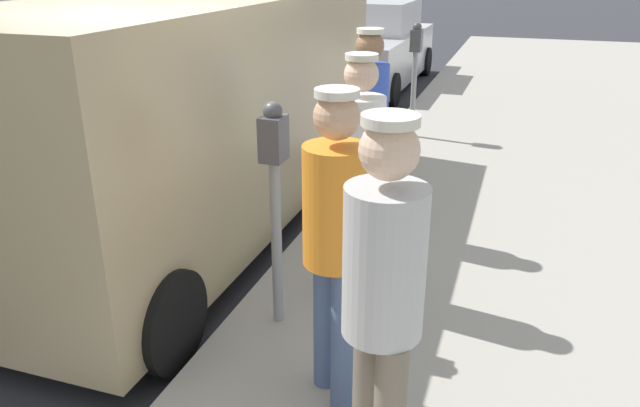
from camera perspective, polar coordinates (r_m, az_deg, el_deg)
The scene contains 10 objects.
ground_plane at distance 5.45m, azimuth -14.63°, elevation -5.86°, with size 80.00×80.00×0.00m, color #2D2D33.
sidewalk_slab at distance 4.71m, azimuth 24.98°, elevation -11.08°, with size 5.00×32.00×0.15m, color #9E998E.
parking_meter_near at distance 3.87m, azimuth -4.21°, elevation 2.32°, with size 0.14×0.18×1.52m.
parking_meter_far at distance 8.46m, azimuth 8.81°, elevation 12.94°, with size 0.14×0.18×1.52m.
pedestrian_in_white at distance 4.22m, azimuth 3.64°, elevation 3.68°, with size 0.34×0.34×1.75m.
pedestrian_in_gray at distance 2.57m, azimuth 5.85°, elevation -8.41°, with size 0.34×0.34×1.79m.
pedestrian_in_orange at distance 3.16m, azimuth 1.45°, elevation -2.73°, with size 0.34×0.34×1.75m.
pedestrian_in_blue at distance 5.27m, azimuth 4.44°, elevation 7.70°, with size 0.34×0.36×1.79m.
parked_van at distance 5.84m, azimuth -12.25°, elevation 8.40°, with size 2.13×5.20×2.15m.
parked_sedan_ahead at distance 12.68m, azimuth 4.55°, elevation 14.12°, with size 1.97×4.42×1.65m.
Camera 1 is at (2.77, -3.98, 2.49)m, focal length 34.57 mm.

